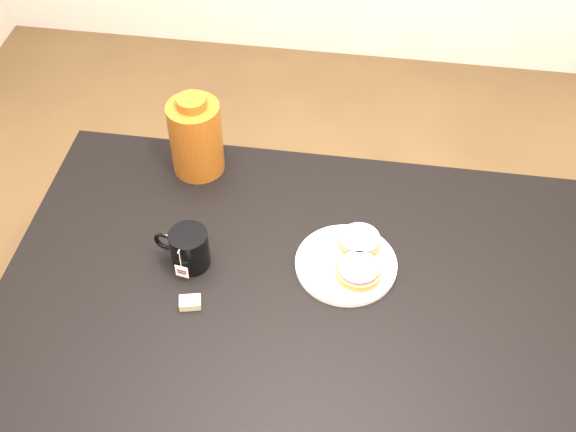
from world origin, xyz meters
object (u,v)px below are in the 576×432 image
(mug, at_px, (189,248))
(teabag_pouch, at_px, (190,303))
(table, at_px, (318,318))
(bagel_back, at_px, (360,241))
(bagel_package, at_px, (196,137))
(plate, at_px, (346,264))
(bagel_front, at_px, (359,271))

(mug, relative_size, teabag_pouch, 2.98)
(table, xyz_separation_m, bagel_back, (0.07, 0.15, 0.11))
(table, xyz_separation_m, mug, (-0.30, 0.05, 0.13))
(bagel_back, relative_size, bagel_package, 0.61)
(bagel_back, bearing_deg, bagel_package, 153.44)
(plate, bearing_deg, bagel_front, -44.95)
(bagel_back, xyz_separation_m, bagel_front, (0.00, -0.09, -0.00))
(plate, height_order, teabag_pouch, teabag_pouch)
(teabag_pouch, bearing_deg, bagel_package, 100.65)
(plate, bearing_deg, bagel_package, 146.08)
(bagel_back, bearing_deg, bagel_front, -87.14)
(bagel_front, bearing_deg, mug, -178.24)
(teabag_pouch, bearing_deg, bagel_back, 31.63)
(table, height_order, mug, mug)
(bagel_back, distance_m, teabag_pouch, 0.40)
(bagel_front, bearing_deg, plate, 135.05)
(plate, xyz_separation_m, bagel_package, (-0.40, 0.27, 0.09))
(teabag_pouch, xyz_separation_m, bagel_package, (-0.08, 0.42, 0.09))
(table, bearing_deg, mug, 170.34)
(teabag_pouch, relative_size, bagel_package, 0.21)
(bagel_front, xyz_separation_m, bagel_package, (-0.43, 0.30, 0.08))
(bagel_front, height_order, teabag_pouch, bagel_front)
(mug, distance_m, teabag_pouch, 0.12)
(mug, distance_m, bagel_package, 0.32)
(bagel_package, bearing_deg, teabag_pouch, -79.35)
(table, distance_m, bagel_front, 0.15)
(bagel_back, height_order, mug, mug)
(table, distance_m, bagel_package, 0.53)
(bagel_front, xyz_separation_m, teabag_pouch, (-0.35, -0.13, -0.02))
(bagel_back, height_order, bagel_package, bagel_package)
(table, distance_m, mug, 0.33)
(bagel_back, xyz_separation_m, teabag_pouch, (-0.34, -0.21, -0.02))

